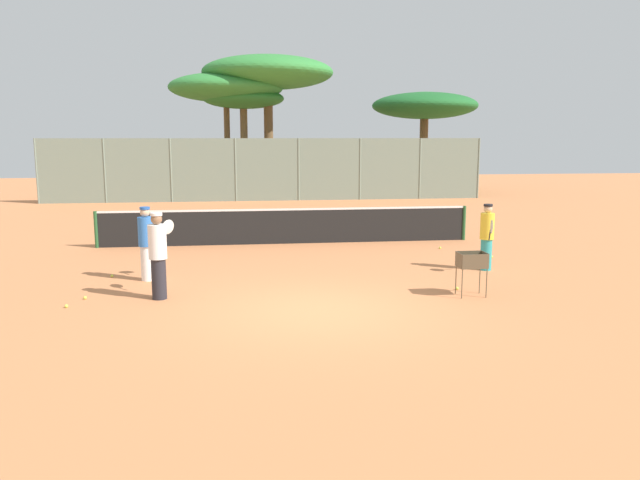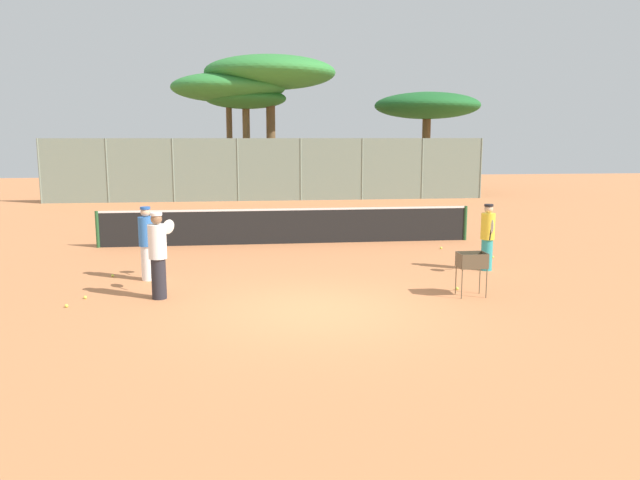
{
  "view_description": "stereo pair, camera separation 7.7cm",
  "coord_description": "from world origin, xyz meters",
  "views": [
    {
      "loc": [
        -1.38,
        -11.09,
        3.2
      ],
      "look_at": [
        0.31,
        2.02,
        1.0
      ],
      "focal_mm": 35.0,
      "sensor_mm": 36.0,
      "label": 1
    },
    {
      "loc": [
        -1.3,
        -11.1,
        3.2
      ],
      "look_at": [
        0.31,
        2.02,
        1.0
      ],
      "focal_mm": 35.0,
      "sensor_mm": 36.0,
      "label": 2
    }
  ],
  "objects": [
    {
      "name": "tree_3",
      "position": [
        0.25,
        23.69,
        6.54
      ],
      "size": [
        7.09,
        7.09,
        7.49
      ],
      "color": "brown",
      "rests_on": "ground_plane"
    },
    {
      "name": "tree_1",
      "position": [
        -2.01,
        23.94,
        5.78
      ],
      "size": [
        6.18,
        6.18,
        6.58
      ],
      "color": "brown",
      "rests_on": "ground_plane"
    },
    {
      "name": "parked_car",
      "position": [
        4.55,
        23.99,
        0.66
      ],
      "size": [
        4.2,
        1.7,
        1.6
      ],
      "color": "#B2B7BC",
      "rests_on": "ground_plane"
    },
    {
      "name": "player_yellow_shirt",
      "position": [
        -3.47,
        3.0,
        0.86
      ],
      "size": [
        0.8,
        0.55,
        1.66
      ],
      "rotation": [
        0.0,
        0.0,
        0.53
      ],
      "color": "white",
      "rests_on": "ground_plane"
    },
    {
      "name": "player_red_cap",
      "position": [
        4.5,
        3.07,
        0.84
      ],
      "size": [
        0.33,
        0.87,
        1.61
      ],
      "rotation": [
        0.0,
        0.0,
        4.51
      ],
      "color": "teal",
      "rests_on": "ground_plane"
    },
    {
      "name": "tennis_ball_3",
      "position": [
        -4.48,
        1.45,
        0.03
      ],
      "size": [
        0.07,
        0.07,
        0.07
      ],
      "primitive_type": "sphere",
      "color": "#D1E54C",
      "rests_on": "ground_plane"
    },
    {
      "name": "tennis_net",
      "position": [
        0.0,
        7.44,
        0.56
      ],
      "size": [
        11.18,
        0.1,
        1.07
      ],
      "color": "#26592D",
      "rests_on": "ground_plane"
    },
    {
      "name": "tree_0",
      "position": [
        9.25,
        24.38,
        4.89
      ],
      "size": [
        6.03,
        6.03,
        5.69
      ],
      "color": "brown",
      "rests_on": "ground_plane"
    },
    {
      "name": "tennis_ball_5",
      "position": [
        3.13,
        1.25,
        0.03
      ],
      "size": [
        0.07,
        0.07,
        0.07
      ],
      "primitive_type": "sphere",
      "color": "#D1E54C",
      "rests_on": "ground_plane"
    },
    {
      "name": "tennis_ball_1",
      "position": [
        4.31,
        5.98,
        0.03
      ],
      "size": [
        0.07,
        0.07,
        0.07
      ],
      "primitive_type": "sphere",
      "color": "#D1E54C",
      "rests_on": "ground_plane"
    },
    {
      "name": "tennis_ball_4",
      "position": [
        -4.34,
        3.42,
        0.03
      ],
      "size": [
        0.07,
        0.07,
        0.07
      ],
      "primitive_type": "sphere",
      "color": "#D1E54C",
      "rests_on": "ground_plane"
    },
    {
      "name": "tennis_ball_2",
      "position": [
        -4.68,
        0.84,
        0.03
      ],
      "size": [
        0.07,
        0.07,
        0.07
      ],
      "primitive_type": "sphere",
      "color": "#D1E54C",
      "rests_on": "ground_plane"
    },
    {
      "name": "player_white_outfit",
      "position": [
        -3.01,
        1.31,
        0.9
      ],
      "size": [
        0.36,
        0.91,
        1.73
      ],
      "rotation": [
        0.0,
        0.0,
        1.45
      ],
      "color": "#26262D",
      "rests_on": "ground_plane"
    },
    {
      "name": "tree_2",
      "position": [
        -1.09,
        23.96,
        5.14
      ],
      "size": [
        4.44,
        4.44,
        5.8
      ],
      "color": "brown",
      "rests_on": "ground_plane"
    },
    {
      "name": "tennis_ball_0",
      "position": [
        5.25,
        4.5,
        0.03
      ],
      "size": [
        0.07,
        0.07,
        0.07
      ],
      "primitive_type": "sphere",
      "color": "#D1E54C",
      "rests_on": "ground_plane"
    },
    {
      "name": "ground_plane",
      "position": [
        0.0,
        0.0,
        0.0
      ],
      "size": [
        80.0,
        80.0,
        0.0
      ],
      "primitive_type": "plane",
      "color": "#D37F4C"
    },
    {
      "name": "tree_4",
      "position": [
        9.21,
        24.36,
        5.19
      ],
      "size": [
        3.5,
        3.5,
        5.71
      ],
      "color": "brown",
      "rests_on": "ground_plane"
    },
    {
      "name": "back_fence",
      "position": [
        0.0,
        20.25,
        1.56
      ],
      "size": [
        22.07,
        0.08,
        3.11
      ],
      "color": "gray",
      "rests_on": "ground_plane"
    },
    {
      "name": "ball_cart",
      "position": [
        3.24,
        0.73,
        0.67
      ],
      "size": [
        0.56,
        0.41,
        0.9
      ],
      "color": "brown",
      "rests_on": "ground_plane"
    }
  ]
}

